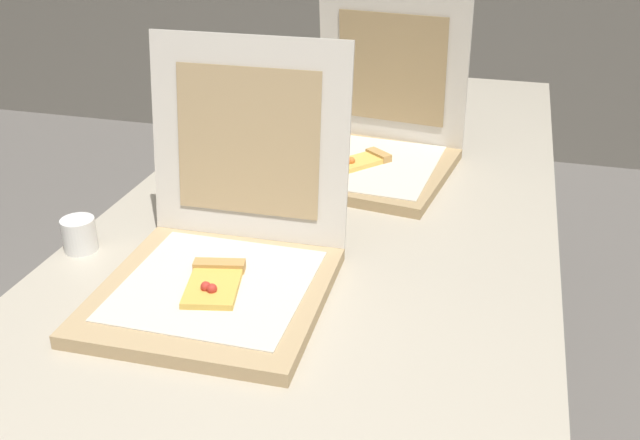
# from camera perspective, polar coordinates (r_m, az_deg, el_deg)

# --- Properties ---
(table) EXTENTS (0.84, 2.07, 0.74)m
(table) POSITION_cam_1_polar(r_m,az_deg,el_deg) (1.40, 0.87, -1.17)
(table) COLOR #BCB29E
(table) RESTS_ON ground
(pizza_box_front) EXTENTS (0.35, 0.40, 0.36)m
(pizza_box_front) POSITION_cam_1_polar(r_m,az_deg,el_deg) (1.13, -7.90, -2.92)
(pizza_box_front) COLOR tan
(pizza_box_front) RESTS_ON table
(pizza_box_middle) EXTENTS (0.39, 0.39, 0.36)m
(pizza_box_middle) POSITION_cam_1_polar(r_m,az_deg,el_deg) (1.56, 4.13, 5.96)
(pizza_box_middle) COLOR tan
(pizza_box_middle) RESTS_ON table
(cup_white_mid) EXTENTS (0.06, 0.06, 0.06)m
(cup_white_mid) POSITION_cam_1_polar(r_m,az_deg,el_deg) (1.47, -9.23, 3.21)
(cup_white_mid) COLOR white
(cup_white_mid) RESTS_ON table
(cup_white_near_left) EXTENTS (0.06, 0.06, 0.06)m
(cup_white_near_left) POSITION_cam_1_polar(r_m,az_deg,el_deg) (1.30, -18.67, -1.12)
(cup_white_near_left) COLOR white
(cup_white_near_left) RESTS_ON table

